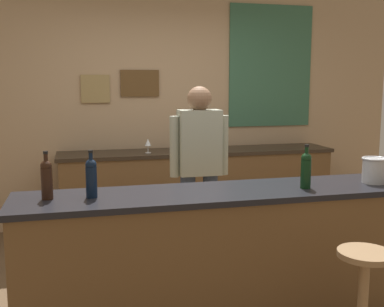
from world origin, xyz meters
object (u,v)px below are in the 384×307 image
at_px(bartender, 199,166).
at_px(bar_stool, 364,287).
at_px(wine_glass_b, 215,140).
at_px(ice_bucket, 374,170).
at_px(wine_bottle_b, 91,177).
at_px(wine_bottle_a, 47,178).
at_px(wine_glass_a, 148,143).
at_px(coffee_mug, 175,146).
at_px(wine_bottle_c, 306,169).

relative_size(bartender, bar_stool, 2.38).
relative_size(bartender, wine_glass_b, 10.45).
height_order(bar_stool, ice_bucket, ice_bucket).
bearing_deg(wine_bottle_b, wine_bottle_a, 174.67).
xyz_separation_m(wine_glass_a, coffee_mug, (0.32, 0.13, -0.06)).
xyz_separation_m(bar_stool, wine_bottle_a, (-1.79, 0.74, 0.60)).
distance_m(wine_bottle_b, wine_glass_a, 2.07).
distance_m(wine_bottle_a, wine_bottle_b, 0.27).
distance_m(wine_bottle_a, wine_bottle_c, 1.73).
xyz_separation_m(wine_bottle_a, wine_glass_a, (0.93, 1.93, -0.05)).
bearing_deg(wine_bottle_a, wine_bottle_c, -3.62).
distance_m(bar_stool, ice_bucket, 1.00).
bearing_deg(wine_glass_b, wine_bottle_c, -89.79).
bearing_deg(wine_bottle_a, coffee_mug, 58.65).
bearing_deg(wine_glass_b, wine_bottle_a, -130.12).
xyz_separation_m(bartender, bar_stool, (0.58, -1.58, -0.48)).
relative_size(wine_bottle_b, ice_bucket, 1.63).
relative_size(bartender, ice_bucket, 8.61).
xyz_separation_m(bar_stool, wine_bottle_b, (-1.52, 0.71, 0.60)).
distance_m(wine_bottle_c, ice_bucket, 0.57).
distance_m(bartender, wine_glass_a, 1.13).
bearing_deg(wine_bottle_b, coffee_mug, 64.77).
xyz_separation_m(bartender, wine_bottle_b, (-0.94, -0.87, 0.12)).
xyz_separation_m(wine_bottle_b, wine_bottle_c, (1.45, -0.08, 0.00)).
distance_m(bar_stool, wine_glass_b, 2.83).
bearing_deg(wine_bottle_c, coffee_mug, 102.20).
height_order(wine_bottle_b, ice_bucket, wine_bottle_b).
relative_size(bartender, wine_bottle_c, 5.29).
height_order(ice_bucket, wine_glass_a, ice_bucket).
distance_m(bar_stool, wine_glass_a, 2.86).
bearing_deg(bartender, coffee_mug, 87.99).
bearing_deg(bartender, ice_bucket, -40.21).
distance_m(wine_bottle_b, ice_bucket, 2.02).
xyz_separation_m(wine_bottle_c, coffee_mug, (-0.47, 2.17, -0.11)).
relative_size(bartender, wine_bottle_a, 5.29).
bearing_deg(wine_glass_b, wine_bottle_b, -124.99).
distance_m(bar_stool, wine_bottle_a, 2.03).
bearing_deg(ice_bucket, wine_bottle_c, -176.46).
bearing_deg(wine_bottle_a, wine_glass_a, 64.27).
xyz_separation_m(bar_stool, ice_bucket, (0.50, 0.66, 0.56)).
height_order(wine_bottle_b, coffee_mug, wine_bottle_b).
distance_m(wine_bottle_c, wine_glass_a, 2.19).
relative_size(wine_bottle_b, wine_bottle_c, 1.00).
xyz_separation_m(wine_bottle_a, wine_bottle_b, (0.27, -0.03, 0.00)).
distance_m(ice_bucket, wine_glass_b, 2.19).
bearing_deg(wine_bottle_c, bartender, 118.36).
distance_m(bartender, wine_glass_b, 1.30).
relative_size(wine_glass_a, coffee_mug, 1.24).
bearing_deg(ice_bucket, coffee_mug, 115.91).
xyz_separation_m(wine_bottle_b, wine_glass_a, (0.66, 1.96, -0.05)).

